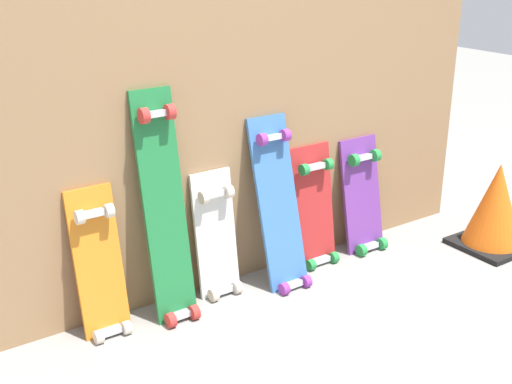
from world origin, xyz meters
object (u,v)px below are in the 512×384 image
object	(u,v)px
skateboard_orange	(100,272)
skateboard_blue	(280,212)
skateboard_green	(166,217)
traffic_cone	(496,207)
skateboard_white	(217,242)
skateboard_purple	(363,202)
skateboard_red	(314,213)

from	to	relation	value
skateboard_orange	skateboard_blue	bearing A→B (deg)	-3.68
skateboard_green	traffic_cone	distance (m)	1.59
skateboard_blue	skateboard_white	bearing A→B (deg)	166.83
skateboard_orange	traffic_cone	world-z (taller)	skateboard_orange
skateboard_orange	skateboard_purple	distance (m)	1.29
skateboard_green	skateboard_purple	size ratio (longest dim) A/B	1.59
skateboard_red	skateboard_purple	world-z (taller)	skateboard_red
skateboard_white	traffic_cone	distance (m)	1.36
skateboard_white	skateboard_green	bearing A→B (deg)	-171.05
skateboard_blue	skateboard_red	world-z (taller)	skateboard_blue
skateboard_white	skateboard_red	distance (m)	0.51
skateboard_green	skateboard_red	bearing A→B (deg)	2.54
skateboard_white	skateboard_blue	world-z (taller)	skateboard_blue
skateboard_red	skateboard_green	bearing A→B (deg)	-177.46
skateboard_white	skateboard_red	size ratio (longest dim) A/B	0.97
skateboard_green	skateboard_purple	world-z (taller)	skateboard_green
skateboard_green	traffic_cone	size ratio (longest dim) A/B	2.28
skateboard_orange	skateboard_purple	xyz separation A→B (m)	(1.29, -0.00, -0.01)
traffic_cone	skateboard_green	bearing A→B (deg)	168.07
skateboard_white	skateboard_blue	bearing A→B (deg)	-13.17
skateboard_purple	traffic_cone	xyz separation A→B (m)	(0.52, -0.35, -0.03)
skateboard_green	skateboard_blue	xyz separation A→B (m)	(0.51, -0.03, -0.09)
skateboard_green	skateboard_blue	distance (m)	0.52
skateboard_green	skateboard_orange	bearing A→B (deg)	174.76
skateboard_blue	skateboard_red	size ratio (longest dim) A/B	1.28
skateboard_orange	skateboard_purple	world-z (taller)	skateboard_orange
skateboard_white	skateboard_blue	xyz separation A→B (m)	(0.27, -0.06, 0.09)
skateboard_orange	skateboard_red	distance (m)	1.01
skateboard_orange	traffic_cone	bearing A→B (deg)	-10.97
skateboard_orange	skateboard_blue	size ratio (longest dim) A/B	0.80
skateboard_green	skateboard_red	size ratio (longest dim) A/B	1.56
skateboard_purple	traffic_cone	size ratio (longest dim) A/B	1.43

